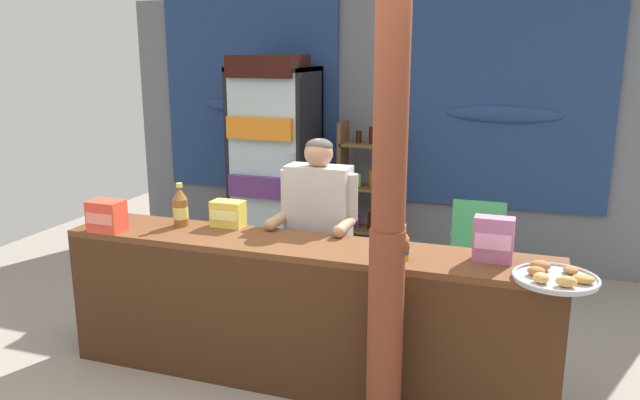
{
  "coord_description": "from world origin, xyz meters",
  "views": [
    {
      "loc": [
        1.42,
        -2.96,
        2.05
      ],
      "look_at": [
        0.09,
        0.83,
        1.07
      ],
      "focal_mm": 35.3,
      "sensor_mm": 36.0,
      "label": 1
    }
  ],
  "objects_px": {
    "stall_counter": "(295,304)",
    "drink_fridge": "(274,151)",
    "soda_bottle_orange_soda": "(403,245)",
    "snack_box_instant_noodle": "(228,214)",
    "soda_bottle_iced_tea": "(180,208)",
    "timber_post": "(388,239)",
    "pastry_tray": "(555,277)",
    "snack_box_wafer": "(494,239)",
    "plastic_lawn_chair": "(478,241)",
    "snack_box_crackers": "(107,216)",
    "shopkeeper": "(318,219)",
    "bottle_shelf_rack": "(365,192)"
  },
  "relations": [
    {
      "from": "pastry_tray",
      "to": "soda_bottle_orange_soda",
      "type": "bearing_deg",
      "value": 174.86
    },
    {
      "from": "soda_bottle_iced_tea",
      "to": "snack_box_wafer",
      "type": "height_order",
      "value": "soda_bottle_iced_tea"
    },
    {
      "from": "drink_fridge",
      "to": "shopkeeper",
      "type": "distance_m",
      "value": 1.92
    },
    {
      "from": "snack_box_crackers",
      "to": "bottle_shelf_rack",
      "type": "bearing_deg",
      "value": 66.83
    },
    {
      "from": "snack_box_crackers",
      "to": "snack_box_wafer",
      "type": "bearing_deg",
      "value": 5.21
    },
    {
      "from": "snack_box_wafer",
      "to": "timber_post",
      "type": "bearing_deg",
      "value": -137.03
    },
    {
      "from": "soda_bottle_orange_soda",
      "to": "snack_box_instant_noodle",
      "type": "height_order",
      "value": "soda_bottle_orange_soda"
    },
    {
      "from": "shopkeeper",
      "to": "pastry_tray",
      "type": "relative_size",
      "value": 3.45
    },
    {
      "from": "shopkeeper",
      "to": "soda_bottle_iced_tea",
      "type": "bearing_deg",
      "value": -156.99
    },
    {
      "from": "plastic_lawn_chair",
      "to": "snack_box_instant_noodle",
      "type": "bearing_deg",
      "value": -133.37
    },
    {
      "from": "drink_fridge",
      "to": "snack_box_wafer",
      "type": "bearing_deg",
      "value": -42.85
    },
    {
      "from": "stall_counter",
      "to": "bottle_shelf_rack",
      "type": "relative_size",
      "value": 2.21
    },
    {
      "from": "soda_bottle_iced_tea",
      "to": "timber_post",
      "type": "bearing_deg",
      "value": -18.5
    },
    {
      "from": "bottle_shelf_rack",
      "to": "snack_box_instant_noodle",
      "type": "relative_size",
      "value": 6.48
    },
    {
      "from": "timber_post",
      "to": "snack_box_crackers",
      "type": "height_order",
      "value": "timber_post"
    },
    {
      "from": "bottle_shelf_rack",
      "to": "soda_bottle_orange_soda",
      "type": "relative_size",
      "value": 6.74
    },
    {
      "from": "snack_box_wafer",
      "to": "snack_box_crackers",
      "type": "bearing_deg",
      "value": -174.79
    },
    {
      "from": "soda_bottle_iced_tea",
      "to": "pastry_tray",
      "type": "xyz_separation_m",
      "value": [
        2.32,
        -0.26,
        -0.1
      ]
    },
    {
      "from": "soda_bottle_iced_tea",
      "to": "soda_bottle_orange_soda",
      "type": "relative_size",
      "value": 1.41
    },
    {
      "from": "plastic_lawn_chair",
      "to": "shopkeeper",
      "type": "distance_m",
      "value": 1.67
    },
    {
      "from": "stall_counter",
      "to": "timber_post",
      "type": "distance_m",
      "value": 0.9
    },
    {
      "from": "drink_fridge",
      "to": "snack_box_wafer",
      "type": "distance_m",
      "value": 2.98
    },
    {
      "from": "plastic_lawn_chair",
      "to": "shopkeeper",
      "type": "height_order",
      "value": "shopkeeper"
    },
    {
      "from": "drink_fridge",
      "to": "shopkeeper",
      "type": "height_order",
      "value": "drink_fridge"
    },
    {
      "from": "timber_post",
      "to": "soda_bottle_orange_soda",
      "type": "xyz_separation_m",
      "value": [
        0.01,
        0.31,
        -0.13
      ]
    },
    {
      "from": "stall_counter",
      "to": "drink_fridge",
      "type": "relative_size",
      "value": 1.53
    },
    {
      "from": "soda_bottle_iced_tea",
      "to": "soda_bottle_orange_soda",
      "type": "bearing_deg",
      "value": -7.16
    },
    {
      "from": "snack_box_wafer",
      "to": "plastic_lawn_chair",
      "type": "bearing_deg",
      "value": 97.18
    },
    {
      "from": "plastic_lawn_chair",
      "to": "snack_box_wafer",
      "type": "xyz_separation_m",
      "value": [
        0.22,
        -1.71,
        0.54
      ]
    },
    {
      "from": "plastic_lawn_chair",
      "to": "pastry_tray",
      "type": "height_order",
      "value": "pastry_tray"
    },
    {
      "from": "drink_fridge",
      "to": "snack_box_wafer",
      "type": "height_order",
      "value": "drink_fridge"
    },
    {
      "from": "stall_counter",
      "to": "soda_bottle_orange_soda",
      "type": "distance_m",
      "value": 0.78
    },
    {
      "from": "bottle_shelf_rack",
      "to": "snack_box_crackers",
      "type": "bearing_deg",
      "value": -113.17
    },
    {
      "from": "soda_bottle_iced_tea",
      "to": "drink_fridge",
      "type": "bearing_deg",
      "value": 95.33
    },
    {
      "from": "plastic_lawn_chair",
      "to": "snack_box_crackers",
      "type": "relative_size",
      "value": 3.96
    },
    {
      "from": "timber_post",
      "to": "plastic_lawn_chair",
      "type": "height_order",
      "value": "timber_post"
    },
    {
      "from": "bottle_shelf_rack",
      "to": "snack_box_wafer",
      "type": "bearing_deg",
      "value": -58.97
    },
    {
      "from": "bottle_shelf_rack",
      "to": "soda_bottle_iced_tea",
      "type": "bearing_deg",
      "value": -107.06
    },
    {
      "from": "drink_fridge",
      "to": "plastic_lawn_chair",
      "type": "distance_m",
      "value": 2.08
    },
    {
      "from": "shopkeeper",
      "to": "snack_box_instant_noodle",
      "type": "height_order",
      "value": "shopkeeper"
    },
    {
      "from": "pastry_tray",
      "to": "bottle_shelf_rack",
      "type": "bearing_deg",
      "value": 124.33
    },
    {
      "from": "bottle_shelf_rack",
      "to": "shopkeeper",
      "type": "distance_m",
      "value": 1.83
    },
    {
      "from": "soda_bottle_iced_tea",
      "to": "snack_box_crackers",
      "type": "relative_size",
      "value": 1.32
    },
    {
      "from": "timber_post",
      "to": "snack_box_wafer",
      "type": "bearing_deg",
      "value": 42.97
    },
    {
      "from": "drink_fridge",
      "to": "soda_bottle_iced_tea",
      "type": "relative_size",
      "value": 6.91
    },
    {
      "from": "stall_counter",
      "to": "timber_post",
      "type": "relative_size",
      "value": 1.3
    },
    {
      "from": "plastic_lawn_chair",
      "to": "soda_bottle_orange_soda",
      "type": "distance_m",
      "value": 1.93
    },
    {
      "from": "stall_counter",
      "to": "shopkeeper",
      "type": "relative_size",
      "value": 2.06
    },
    {
      "from": "snack_box_instant_noodle",
      "to": "snack_box_wafer",
      "type": "bearing_deg",
      "value": -4.7
    },
    {
      "from": "shopkeeper",
      "to": "pastry_tray",
      "type": "distance_m",
      "value": 1.61
    }
  ]
}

